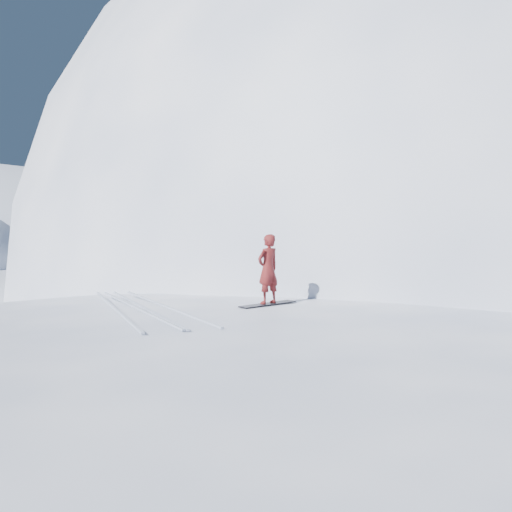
# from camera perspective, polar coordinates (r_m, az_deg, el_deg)

# --- Properties ---
(ground) EXTENTS (400.00, 400.00, 0.00)m
(ground) POSITION_cam_1_polar(r_m,az_deg,el_deg) (8.55, -0.36, -26.14)
(ground) COLOR white
(ground) RESTS_ON ground
(near_ridge) EXTENTS (36.00, 28.00, 4.80)m
(near_ridge) POSITION_cam_1_polar(r_m,az_deg,el_deg) (11.41, 0.31, -18.39)
(near_ridge) COLOR white
(near_ridge) RESTS_ON ground
(summit_peak) EXTENTS (60.00, 56.00, 56.00)m
(summit_peak) POSITION_cam_1_polar(r_m,az_deg,el_deg) (41.20, 19.39, -2.97)
(summit_peak) COLOR white
(summit_peak) RESTS_ON ground
(peak_shoulder) EXTENTS (28.00, 24.00, 18.00)m
(peak_shoulder) POSITION_cam_1_polar(r_m,az_deg,el_deg) (30.02, 7.41, -5.00)
(peak_shoulder) COLOR white
(peak_shoulder) RESTS_ON ground
(wind_bumps) EXTENTS (16.00, 14.40, 1.00)m
(wind_bumps) POSITION_cam_1_polar(r_m,az_deg,el_deg) (10.29, -7.08, -20.88)
(wind_bumps) COLOR white
(wind_bumps) RESTS_ON ground
(snowboard) EXTENTS (1.57, 0.94, 0.03)m
(snowboard) POSITION_cam_1_polar(r_m,az_deg,el_deg) (11.82, 1.38, -5.51)
(snowboard) COLOR black
(snowboard) RESTS_ON near_ridge
(snowboarder) EXTENTS (0.71, 0.61, 1.64)m
(snowboarder) POSITION_cam_1_polar(r_m,az_deg,el_deg) (11.73, 1.39, -1.49)
(snowboarder) COLOR maroon
(snowboarder) RESTS_ON snowboard
(board_tracks) EXTENTS (2.31, 5.95, 0.04)m
(board_tracks) POSITION_cam_1_polar(r_m,az_deg,el_deg) (11.73, -13.17, -5.62)
(board_tracks) COLOR silver
(board_tracks) RESTS_ON ground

